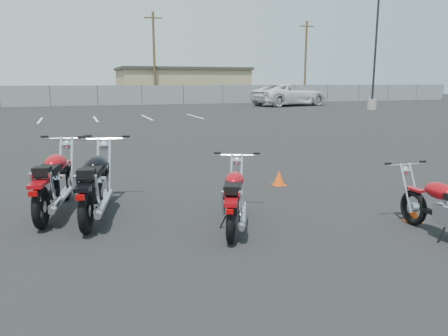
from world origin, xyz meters
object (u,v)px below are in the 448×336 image
object	(u,v)px
motorcycle_front_red	(54,182)
motorcycle_rear_red	(448,210)
motorcycle_second_black	(96,184)
motorcycle_third_red	(234,198)
white_van	(290,88)

from	to	relation	value
motorcycle_front_red	motorcycle_rear_red	bearing A→B (deg)	-31.08
motorcycle_second_black	motorcycle_rear_red	bearing A→B (deg)	-30.50
motorcycle_front_red	motorcycle_third_red	bearing A→B (deg)	-32.55
motorcycle_second_black	white_van	size ratio (longest dim) A/B	0.29
motorcycle_front_red	motorcycle_second_black	bearing A→B (deg)	-35.03
motorcycle_front_red	white_van	distance (m)	33.88
motorcycle_second_black	motorcycle_third_red	distance (m)	2.26
motorcycle_third_red	motorcycle_rear_red	distance (m)	2.97
motorcycle_front_red	white_van	bearing A→B (deg)	55.93
motorcycle_third_red	white_van	xyz separation A→B (m)	(16.42, 29.69, 1.10)
motorcycle_second_black	motorcycle_front_red	bearing A→B (deg)	144.97
motorcycle_third_red	motorcycle_rear_red	world-z (taller)	motorcycle_third_red
motorcycle_front_red	motorcycle_third_red	size ratio (longest dim) A/B	1.21
white_van	motorcycle_third_red	bearing A→B (deg)	138.44
motorcycle_front_red	motorcycle_second_black	distance (m)	0.77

